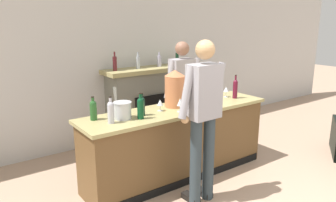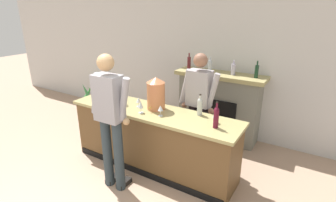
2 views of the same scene
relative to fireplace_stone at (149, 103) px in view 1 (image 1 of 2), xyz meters
name	(u,v)px [view 1 (image 1 of 2)]	position (x,y,z in m)	size (l,w,h in m)	color
wall_back_panel	(123,61)	(-0.35, 0.26, 0.73)	(12.00, 0.07, 2.75)	silver
bar_counter	(178,142)	(-0.48, -1.47, -0.17)	(2.67, 0.66, 0.94)	brown
fireplace_stone	(149,103)	(0.00, 0.00, 0.00)	(1.61, 0.52, 1.57)	slate
person_customer	(203,115)	(-0.66, -2.15, 0.40)	(0.66, 0.31, 1.86)	#2E3A41
person_bartender	(182,94)	(0.01, -0.93, 0.33)	(0.66, 0.31, 1.75)	black
copper_dispenser	(175,88)	(-0.47, -1.38, 0.55)	(0.27, 0.31, 0.49)	#CB764A
ice_bucket_steel	(123,110)	(-1.29, -1.46, 0.40)	(0.21, 0.21, 0.20)	silver
wine_bottle_riesling_slim	(111,111)	(-1.47, -1.53, 0.44)	(0.07, 0.07, 0.30)	#B2B2C2
wine_bottle_rose_blush	(140,107)	(-1.12, -1.59, 0.44)	(0.08, 0.08, 0.31)	#0B3C1F
wine_bottle_chardonnay_pale	(205,89)	(0.18, -1.25, 0.44)	(0.07, 0.07, 0.31)	#B2B9B4
wine_bottle_port_short	(235,88)	(0.52, -1.52, 0.45)	(0.07, 0.07, 0.35)	#551024
wine_bottle_merlot_tall	(93,109)	(-1.58, -1.31, 0.43)	(0.08, 0.08, 0.28)	#245324
wine_bottle_burgundy_dark	(142,105)	(-1.04, -1.48, 0.43)	(0.07, 0.07, 0.28)	black
wine_glass_near_bucket	(226,90)	(0.47, -1.40, 0.42)	(0.08, 0.08, 0.16)	silver
wine_glass_mid_counter	(180,103)	(-0.57, -1.62, 0.42)	(0.08, 0.08, 0.17)	silver
wine_glass_back_row	(160,103)	(-0.75, -1.44, 0.40)	(0.08, 0.08, 0.15)	silver
wine_glass_front_right	(195,99)	(-0.27, -1.57, 0.41)	(0.07, 0.07, 0.15)	silver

